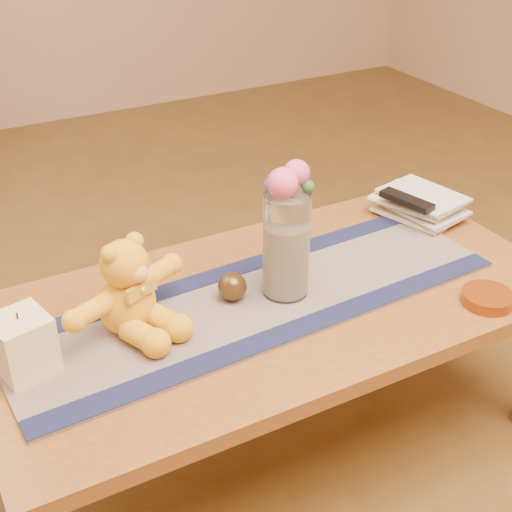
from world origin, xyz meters
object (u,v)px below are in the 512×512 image
glass_vase (286,245)px  amber_dish (487,298)px  teddy_bear (125,286)px  pillar_candle (23,344)px  book_bottom (401,223)px  tv_remote (407,200)px  bronze_ball (232,287)px

glass_vase → amber_dish: (0.40, -0.26, -0.12)m
teddy_bear → pillar_candle: teddy_bear is taller
book_bottom → tv_remote: 0.08m
bronze_ball → tv_remote: size_ratio=0.43×
pillar_candle → glass_vase: size_ratio=0.50×
pillar_candle → book_bottom: pillar_candle is taller
bronze_ball → amber_dish: 0.60m
teddy_bear → pillar_candle: bearing=168.1°
book_bottom → bronze_ball: bearing=173.1°
book_bottom → amber_dish: (-0.07, -0.40, 0.00)m
pillar_candle → book_bottom: bearing=7.4°
bronze_ball → book_bottom: size_ratio=0.31×
pillar_candle → bronze_ball: 0.49m
bronze_ball → amber_dish: (0.53, -0.29, -0.03)m
glass_vase → bronze_ball: 0.16m
pillar_candle → tv_remote: (1.08, 0.13, 0.01)m
teddy_bear → pillar_candle: (-0.24, -0.05, -0.04)m
teddy_bear → book_bottom: bearing=-16.7°
glass_vase → tv_remote: bearing=15.9°
teddy_bear → bronze_ball: size_ratio=4.49×
pillar_candle → amber_dish: 1.05m
amber_dish → pillar_candle: bearing=165.4°
bronze_ball → glass_vase: bearing=-14.7°
glass_vase → amber_dish: glass_vase is taller
pillar_candle → tv_remote: 1.09m
teddy_bear → tv_remote: (0.85, 0.08, -0.03)m
teddy_bear → tv_remote: bearing=-17.4°
book_bottom → amber_dish: amber_dish is taller
bronze_ball → tv_remote: (0.60, 0.10, 0.04)m
teddy_bear → glass_vase: glass_vase is taller
book_bottom → tv_remote: (0.00, -0.01, 0.07)m
amber_dish → teddy_bear: bearing=158.2°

